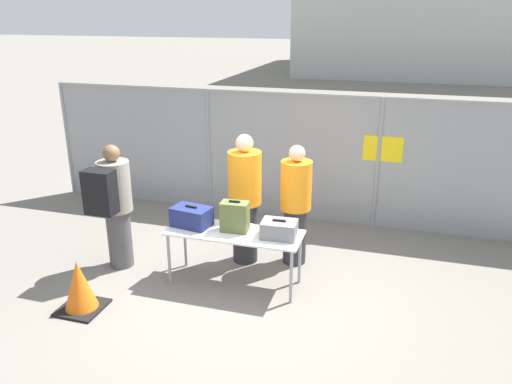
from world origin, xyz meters
TOP-DOWN VIEW (x-y plane):
  - ground_plane at (0.00, 0.00)m, footprint 120.00×120.00m
  - fence_section at (0.01, 2.51)m, footprint 8.58×0.07m
  - inspection_table at (-0.15, 0.13)m, footprint 1.70×0.61m
  - suitcase_navy at (-0.73, 0.16)m, footprint 0.53×0.38m
  - suitcase_olive at (-0.15, 0.16)m, footprint 0.35×0.22m
  - suitcase_grey at (0.42, 0.14)m, footprint 0.44×0.33m
  - traveler_hooded at (-1.80, 0.09)m, footprint 0.42×0.65m
  - security_worker_near at (-0.21, 0.77)m, footprint 0.45×0.45m
  - security_worker_far at (0.45, 0.92)m, footprint 0.41×0.41m
  - utility_trailer at (0.60, 5.18)m, footprint 3.51×2.01m
  - distant_hangar at (4.64, 27.49)m, footprint 17.63×13.40m
  - traffic_cone at (-1.68, -0.95)m, footprint 0.50×0.50m

SIDE VIEW (x-z plane):
  - ground_plane at x=0.00m, z-range 0.00..0.00m
  - traffic_cone at x=-1.68m, z-range -0.02..0.60m
  - utility_trailer at x=0.60m, z-range 0.06..0.73m
  - inspection_table at x=-0.15m, z-range 0.30..1.02m
  - suitcase_grey at x=0.42m, z-range 0.71..0.94m
  - suitcase_navy at x=-0.73m, z-range 0.71..0.98m
  - security_worker_far at x=0.45m, z-range 0.03..1.70m
  - suitcase_olive at x=-0.15m, z-range 0.71..1.11m
  - security_worker_near at x=-0.21m, z-range 0.03..1.84m
  - traveler_hooded at x=-1.80m, z-range 0.09..1.79m
  - fence_section at x=0.01m, z-range 0.05..2.15m
  - distant_hangar at x=4.64m, z-range 0.00..7.71m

